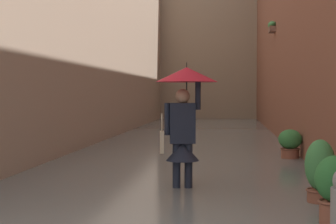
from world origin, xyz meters
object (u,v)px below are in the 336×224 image
at_px(potted_plant_mid_left, 290,145).
at_px(potted_plant_far_left, 334,191).
at_px(potted_plant_near_left, 320,174).
at_px(person_wading, 184,106).

bearing_deg(potted_plant_mid_left, potted_plant_far_left, 87.63).
bearing_deg(potted_plant_near_left, potted_plant_mid_left, -92.17).
height_order(potted_plant_near_left, potted_plant_far_left, potted_plant_near_left).
height_order(person_wading, potted_plant_near_left, person_wading).
relative_size(person_wading, potted_plant_far_left, 2.26).
bearing_deg(potted_plant_near_left, potted_plant_far_left, 86.87).
xyz_separation_m(potted_plant_near_left, potted_plant_far_left, (0.06, 1.18, -0.01)).
height_order(potted_plant_far_left, potted_plant_mid_left, potted_plant_far_left).
xyz_separation_m(person_wading, potted_plant_mid_left, (-2.01, -3.70, -0.94)).
xyz_separation_m(potted_plant_far_left, potted_plant_mid_left, (-0.24, -5.69, -0.07)).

